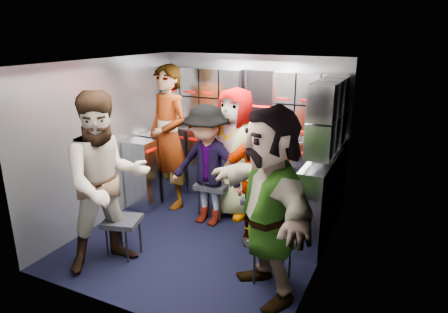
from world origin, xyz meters
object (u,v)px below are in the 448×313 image
at_px(jump_seat_mid_left, 214,186).
at_px(attendant_standing, 169,138).
at_px(attendant_arc_a, 107,182).
at_px(attendant_arc_e, 269,204).
at_px(jump_seat_mid_right, 262,201).
at_px(attendant_arc_b, 207,166).
at_px(jump_seat_near_right, 273,245).
at_px(attendant_arc_d, 258,180).
at_px(jump_seat_near_left, 122,223).
at_px(attendant_arc_c, 235,153).
at_px(jump_seat_center, 240,180).

bearing_deg(jump_seat_mid_left, attendant_standing, 172.04).
distance_m(attendant_arc_a, attendant_arc_e, 1.69).
distance_m(jump_seat_mid_right, attendant_standing, 1.63).
height_order(attendant_standing, attendant_arc_b, attendant_standing).
height_order(jump_seat_near_right, attendant_arc_d, attendant_arc_d).
height_order(attendant_standing, attendant_arc_d, attendant_standing).
bearing_deg(jump_seat_mid_left, jump_seat_near_left, -110.28).
bearing_deg(attendant_arc_b, jump_seat_near_left, -110.06).
height_order(attendant_arc_a, attendant_arc_d, attendant_arc_a).
bearing_deg(attendant_arc_d, attendant_arc_a, -159.30).
relative_size(jump_seat_near_right, attendant_arc_b, 0.30).
bearing_deg(attendant_arc_c, attendant_arc_b, -106.28).
relative_size(jump_seat_mid_right, attendant_arc_e, 0.27).
bearing_deg(attendant_arc_d, jump_seat_near_left, -164.24).
xyz_separation_m(attendant_standing, attendant_arc_c, (0.96, 0.13, -0.13)).
distance_m(jump_seat_near_left, attendant_arc_b, 1.27).
bearing_deg(attendant_arc_a, attendant_arc_c, 10.78).
relative_size(jump_seat_near_left, attendant_arc_c, 0.26).
bearing_deg(attendant_arc_b, jump_seat_mid_right, 4.14).
xyz_separation_m(jump_seat_center, attendant_arc_c, (-0.00, -0.18, 0.45)).
relative_size(attendant_arc_b, attendant_arc_d, 1.00).
bearing_deg(attendant_arc_c, jump_seat_mid_right, -25.61).
relative_size(jump_seat_near_left, attendant_arc_d, 0.29).
height_order(attendant_arc_d, attendant_arc_e, attendant_arc_e).
bearing_deg(attendant_arc_d, attendant_standing, 141.56).
xyz_separation_m(jump_seat_mid_right, jump_seat_near_right, (0.44, -0.88, -0.03)).
relative_size(jump_seat_mid_left, attendant_arc_a, 0.27).
bearing_deg(jump_seat_mid_right, attendant_arc_a, -133.35).
bearing_deg(attendant_standing, jump_seat_center, 38.53).
bearing_deg(jump_seat_center, attendant_standing, -162.36).
bearing_deg(jump_seat_near_left, attendant_standing, 101.25).
bearing_deg(attendant_arc_b, attendant_arc_a, -107.09).
xyz_separation_m(attendant_arc_c, attendant_arc_d, (0.54, -0.58, -0.09)).
bearing_deg(attendant_standing, attendant_arc_a, -59.12).
height_order(attendant_arc_c, attendant_arc_e, attendant_arc_e).
height_order(attendant_arc_b, attendant_arc_d, same).
height_order(jump_seat_mid_right, attendant_arc_d, attendant_arc_d).
height_order(attendant_arc_a, attendant_arc_e, attendant_arc_a).
relative_size(jump_seat_near_right, attendant_arc_c, 0.27).
xyz_separation_m(attendant_arc_a, attendant_arc_e, (1.67, 0.24, -0.02)).
bearing_deg(attendant_arc_a, attendant_arc_d, -14.88).
distance_m(jump_seat_near_left, attendant_arc_d, 1.59).
bearing_deg(attendant_arc_e, attendant_arc_d, 159.77).
bearing_deg(jump_seat_near_left, jump_seat_mid_right, 42.38).
relative_size(jump_seat_mid_right, attendant_arc_a, 0.26).
bearing_deg(attendant_arc_a, attendant_arc_e, -48.97).
xyz_separation_m(jump_seat_near_left, attendant_standing, (-0.28, 1.39, 0.61)).
height_order(jump_seat_near_right, attendant_arc_a, attendant_arc_a).
bearing_deg(jump_seat_mid_left, jump_seat_center, 63.01).
bearing_deg(jump_seat_mid_right, jump_seat_near_left, -137.62).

